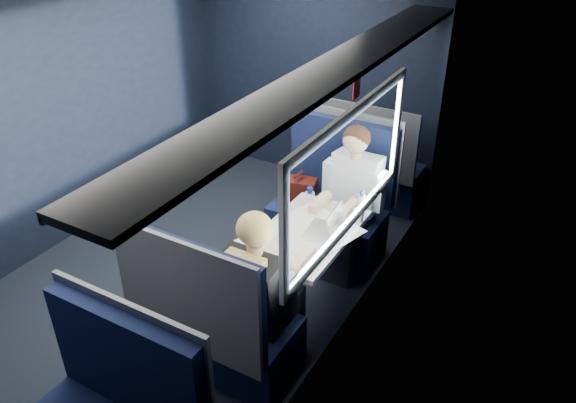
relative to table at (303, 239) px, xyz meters
The scene contains 12 objects.
ground 1.23m from the table, behind, with size 2.80×4.20×0.01m, color black.
room_shell 1.30m from the table, behind, with size 3.00×4.40×2.40m.
table is the anchor object (origin of this frame).
seat_bay_near 0.92m from the table, 102.52° to the left, with size 1.04×0.62×1.26m.
seat_bay_far 0.93m from the table, 101.78° to the right, with size 1.04×0.62×1.26m.
seat_row_front 1.82m from the table, 95.80° to the left, with size 1.04×0.51×1.16m.
man 0.70m from the table, 84.48° to the left, with size 0.53×0.56×1.32m.
woman 0.71m from the table, 84.55° to the right, with size 0.53×0.56×1.32m.
papers 0.13m from the table, 80.36° to the right, with size 0.59×0.85×0.01m, color white.
laptop 0.23m from the table, 12.92° to the left, with size 0.26×0.32×0.23m.
bottle_small 0.52m from the table, 55.65° to the left, with size 0.06×0.06×0.21m.
cup 0.46m from the table, 47.13° to the left, with size 0.08×0.08×0.10m, color white.
Camera 1 is at (2.65, -3.07, 3.04)m, focal length 35.00 mm.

